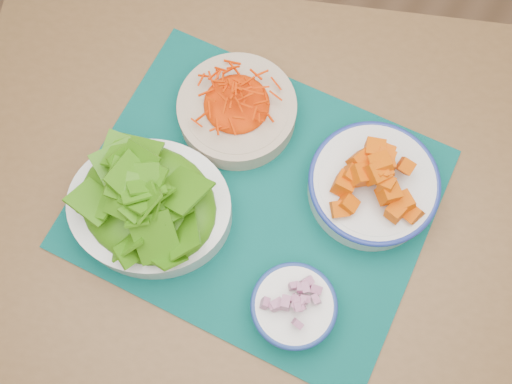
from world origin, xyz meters
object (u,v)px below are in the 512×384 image
placemat (256,198)px  lettuce_bowl (148,203)px  onion_bowl (294,306)px  table (281,208)px  squash_bowl (375,181)px  carrot_bowl (237,108)px

placemat → lettuce_bowl: (-0.13, -0.11, 0.06)m
onion_bowl → placemat: bearing=138.1°
placemat → onion_bowl: 0.19m
table → lettuce_bowl: (-0.16, -0.14, 0.17)m
squash_bowl → table: bearing=-151.1°
lettuce_bowl → carrot_bowl: bearing=59.6°
lettuce_bowl → squash_bowl: bearing=13.6°
carrot_bowl → onion_bowl: 0.34m
onion_bowl → squash_bowl: bearing=86.3°
squash_bowl → onion_bowl: squash_bowl is taller
lettuce_bowl → onion_bowl: bearing=-27.1°
table → squash_bowl: size_ratio=5.60×
onion_bowl → carrot_bowl: bearing=135.7°
table → carrot_bowl: 0.21m
table → onion_bowl: bearing=-79.0°
carrot_bowl → lettuce_bowl: size_ratio=0.65×
lettuce_bowl → placemat: bearing=16.6°
placemat → onion_bowl: size_ratio=3.81×
table → placemat: size_ratio=2.40×
table → lettuce_bowl: size_ratio=4.14×
lettuce_bowl → onion_bowl: lettuce_bowl is taller
placemat → onion_bowl: onion_bowl is taller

